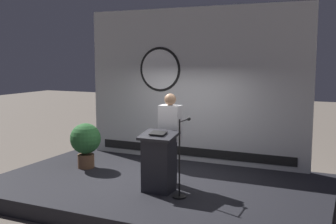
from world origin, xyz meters
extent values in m
plane|color=#6B6056|center=(0.00, 0.00, 0.00)|extent=(40.00, 40.00, 0.00)
cube|color=black|center=(0.00, 0.00, 0.15)|extent=(6.40, 4.00, 0.30)
cube|color=silver|center=(0.00, 1.85, 2.06)|extent=(5.29, 0.10, 3.52)
cylinder|color=black|center=(-0.81, 1.80, 2.42)|extent=(1.04, 0.02, 1.04)
cylinder|color=white|center=(-0.81, 1.79, 2.42)|extent=(0.93, 0.02, 0.93)
cube|color=black|center=(0.00, 1.79, 0.52)|extent=(4.76, 0.02, 0.20)
cube|color=#26262B|center=(0.27, -0.51, 0.80)|extent=(0.52, 0.40, 0.99)
cube|color=#26262B|center=(0.27, -0.51, 1.32)|extent=(0.64, 0.50, 0.14)
cube|color=black|center=(0.27, -0.53, 1.37)|extent=(0.28, 0.20, 0.06)
cylinder|color=black|center=(0.28, -0.03, 0.73)|extent=(0.26, 0.26, 0.85)
cube|color=white|center=(0.28, -0.03, 1.48)|extent=(0.40, 0.24, 0.66)
sphere|color=#997051|center=(0.28, -0.03, 1.92)|extent=(0.22, 0.22, 0.22)
cylinder|color=black|center=(0.74, -0.66, 0.31)|extent=(0.24, 0.24, 0.02)
cylinder|color=black|center=(0.74, -0.66, 0.98)|extent=(0.03, 0.03, 1.37)
cylinder|color=black|center=(0.74, -0.45, 1.62)|extent=(0.02, 0.42, 0.02)
sphere|color=#262626|center=(0.74, -0.24, 1.62)|extent=(0.07, 0.07, 0.07)
cylinder|color=brown|center=(-1.88, 0.28, 0.45)|extent=(0.36, 0.36, 0.30)
sphere|color=#2D6B33|center=(-1.88, 0.28, 0.95)|extent=(0.67, 0.67, 0.67)
camera|label=1|loc=(3.43, -6.99, 2.69)|focal=44.19mm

